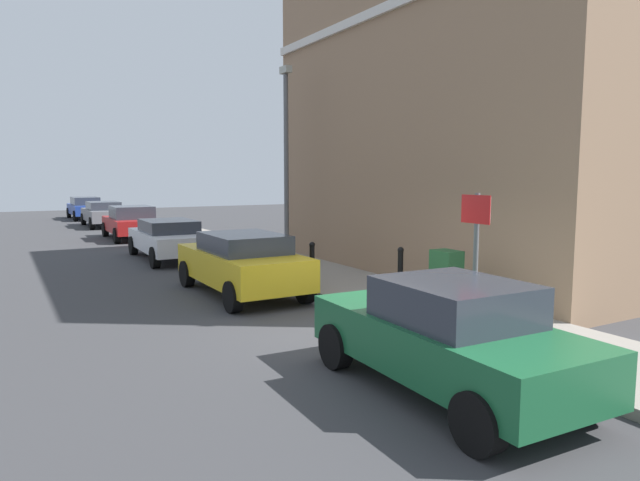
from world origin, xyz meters
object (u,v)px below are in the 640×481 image
(utility_cabinet, at_px, (446,282))
(car_green, at_px, (447,336))
(car_blue, at_px, (85,207))
(lamppost, at_px, (286,156))
(car_white, at_px, (169,238))
(car_grey, at_px, (103,213))
(car_red, at_px, (131,222))
(bollard_far_kerb, at_px, (312,263))
(car_yellow, at_px, (242,262))
(bollard_near_cabinet, at_px, (400,269))
(street_sign, at_px, (476,244))

(utility_cabinet, bearing_deg, car_green, -132.11)
(car_blue, distance_m, lamppost, 22.98)
(car_blue, bearing_deg, car_white, 179.84)
(car_white, bearing_deg, car_grey, 0.45)
(car_red, height_order, bollard_far_kerb, car_red)
(car_white, xyz_separation_m, car_grey, (0.08, 13.51, 0.02))
(car_yellow, relative_size, bollard_near_cabinet, 4.02)
(car_grey, xyz_separation_m, utility_cabinet, (2.55, -23.69, -0.03))
(car_green, bearing_deg, utility_cabinet, -40.44)
(street_sign, bearing_deg, car_green, -144.07)
(car_yellow, bearing_deg, car_green, 179.72)
(car_yellow, xyz_separation_m, car_grey, (0.07, 19.82, -0.04))
(car_grey, relative_size, bollard_far_kerb, 4.17)
(car_red, height_order, car_blue, car_red)
(car_white, relative_size, bollard_far_kerb, 4.20)
(car_white, height_order, bollard_near_cabinet, car_white)
(car_white, relative_size, street_sign, 1.90)
(car_white, height_order, car_blue, car_blue)
(utility_cabinet, distance_m, street_sign, 2.18)
(car_red, bearing_deg, car_yellow, 179.99)
(car_green, height_order, car_grey, car_green)
(car_grey, bearing_deg, street_sign, -176.34)
(utility_cabinet, bearing_deg, bollard_near_cabinet, 86.28)
(car_white, bearing_deg, car_red, -0.66)
(car_yellow, distance_m, car_red, 13.01)
(utility_cabinet, relative_size, lamppost, 0.20)
(car_grey, height_order, bollard_near_cabinet, car_grey)
(bollard_far_kerb, distance_m, lamppost, 4.76)
(car_green, xyz_separation_m, lamppost, (2.72, 9.97, 2.57))
(utility_cabinet, xyz_separation_m, bollard_near_cabinet, (0.10, 1.54, 0.02))
(car_white, bearing_deg, bollard_near_cabinet, -161.71)
(car_green, relative_size, bollard_far_kerb, 3.81)
(bollard_far_kerb, bearing_deg, car_red, 95.66)
(street_sign, bearing_deg, utility_cabinet, 60.28)
(car_red, relative_size, car_blue, 0.92)
(utility_cabinet, distance_m, lamppost, 7.56)
(car_green, height_order, car_blue, car_green)
(car_green, xyz_separation_m, car_red, (0.15, 19.76, -0.00))
(bollard_far_kerb, bearing_deg, car_white, 102.41)
(bollard_far_kerb, bearing_deg, car_yellow, 158.99)
(car_white, distance_m, street_sign, 12.03)
(bollard_near_cabinet, bearing_deg, utility_cabinet, -93.72)
(car_white, relative_size, car_red, 1.07)
(car_green, xyz_separation_m, car_blue, (-0.07, 32.64, -0.00))
(car_white, relative_size, utility_cabinet, 3.80)
(utility_cabinet, bearing_deg, car_yellow, 124.00)
(street_sign, bearing_deg, car_blue, 93.11)
(car_grey, bearing_deg, car_yellow, 179.91)
(car_yellow, bearing_deg, car_white, -0.25)
(car_red, height_order, bollard_near_cabinet, car_red)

